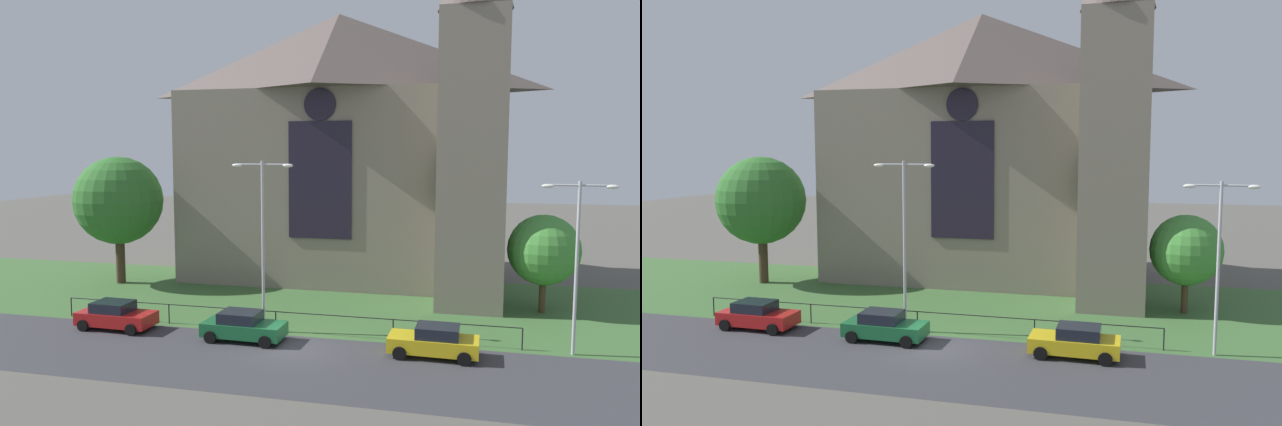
% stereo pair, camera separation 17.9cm
% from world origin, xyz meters
% --- Properties ---
extents(ground, '(160.00, 160.00, 0.00)m').
position_xyz_m(ground, '(0.00, 10.00, 0.00)').
color(ground, '#56544C').
extents(road_asphalt, '(120.00, 8.00, 0.01)m').
position_xyz_m(road_asphalt, '(0.00, -2.00, 0.00)').
color(road_asphalt, '#38383D').
rests_on(road_asphalt, ground).
extents(grass_verge, '(120.00, 20.00, 0.01)m').
position_xyz_m(grass_verge, '(0.00, 8.00, 0.00)').
color(grass_verge, '#3D6633').
rests_on(grass_verge, ground).
extents(church_building, '(23.20, 16.20, 26.00)m').
position_xyz_m(church_building, '(-1.02, 17.70, 10.27)').
color(church_building, gray).
rests_on(church_building, ground).
extents(iron_railing, '(25.33, 0.07, 1.13)m').
position_xyz_m(iron_railing, '(-1.79, 2.50, 0.95)').
color(iron_railing, black).
rests_on(iron_railing, ground).
extents(tree_right_far, '(4.23, 4.23, 5.93)m').
position_xyz_m(tree_right_far, '(12.53, 10.11, 3.80)').
color(tree_right_far, '#4C3823').
rests_on(tree_right_far, ground).
extents(tree_left_far, '(6.37, 6.37, 9.29)m').
position_xyz_m(tree_left_far, '(-16.67, 11.31, 6.08)').
color(tree_left_far, '#423021').
rests_on(tree_left_far, ground).
extents(streetlamp_near, '(3.37, 0.26, 9.18)m').
position_xyz_m(streetlamp_near, '(-2.44, 2.40, 5.75)').
color(streetlamp_near, '#B2B2B7').
rests_on(streetlamp_near, ground).
extents(streetlamp_far, '(3.37, 0.26, 8.30)m').
position_xyz_m(streetlamp_far, '(13.14, 2.40, 5.28)').
color(streetlamp_far, '#B2B2B7').
rests_on(streetlamp_far, ground).
extents(parked_car_red, '(4.25, 2.12, 1.51)m').
position_xyz_m(parked_car_red, '(-10.45, 0.89, 0.74)').
color(parked_car_red, '#B21919').
rests_on(parked_car_red, ground).
extents(parked_car_green, '(4.24, 2.10, 1.51)m').
position_xyz_m(parked_car_green, '(-2.94, 0.65, 0.74)').
color(parked_car_green, '#196033').
rests_on(parked_car_green, ground).
extents(parked_car_yellow, '(4.25, 2.11, 1.51)m').
position_xyz_m(parked_car_yellow, '(6.72, 0.51, 0.74)').
color(parked_car_yellow, gold).
rests_on(parked_car_yellow, ground).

